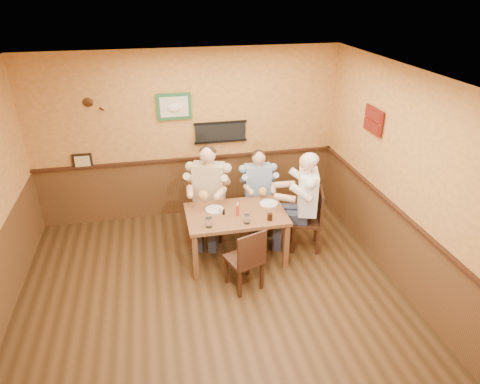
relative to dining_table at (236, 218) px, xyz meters
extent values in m
plane|color=#362210|center=(-0.48, -0.97, -0.66)|extent=(5.00, 5.00, 0.00)
cube|color=silver|center=(-0.48, -0.97, 2.14)|extent=(5.00, 5.00, 0.02)
cube|color=#E19E4E|center=(-0.48, 1.53, 0.74)|extent=(5.00, 0.02, 2.80)
cube|color=#E19E4E|center=(2.02, -0.97, 0.74)|extent=(0.02, 5.00, 2.80)
cube|color=brown|center=(-0.48, 1.51, -0.16)|extent=(5.00, 0.02, 1.00)
cube|color=brown|center=(2.00, -0.97, -0.16)|extent=(0.02, 5.00, 1.00)
cube|color=black|center=(0.05, 1.49, 0.79)|extent=(0.88, 0.03, 0.34)
cube|color=#1F5C30|center=(-0.68, 1.49, 1.26)|extent=(0.54, 0.03, 0.42)
cube|color=black|center=(-2.18, 1.49, 0.46)|extent=(0.30, 0.03, 0.26)
cube|color=maroon|center=(1.98, 0.08, 1.29)|extent=(0.03, 0.48, 0.36)
cube|color=brown|center=(0.00, 0.00, 0.07)|extent=(1.40, 0.90, 0.05)
cube|color=brown|center=(-0.64, -0.39, -0.31)|extent=(0.07, 0.07, 0.70)
cube|color=brown|center=(0.64, -0.39, -0.31)|extent=(0.07, 0.07, 0.70)
cube|color=brown|center=(-0.64, 0.39, -0.31)|extent=(0.07, 0.07, 0.70)
cube|color=brown|center=(0.64, 0.39, -0.31)|extent=(0.07, 0.07, 0.70)
cylinder|color=white|center=(-0.43, -0.29, 0.16)|extent=(0.10, 0.10, 0.13)
cylinder|color=white|center=(0.09, -0.31, 0.16)|extent=(0.11, 0.11, 0.13)
cylinder|color=black|center=(0.42, -0.29, 0.14)|extent=(0.08, 0.08, 0.10)
cylinder|color=#BA2F13|center=(0.01, -0.07, 0.18)|extent=(0.06, 0.06, 0.18)
cylinder|color=white|center=(-0.22, 0.04, 0.14)|extent=(0.05, 0.05, 0.10)
cylinder|color=black|center=(-0.17, -0.01, 0.13)|extent=(0.04, 0.04, 0.08)
cylinder|color=white|center=(-0.28, 0.15, 0.10)|extent=(0.34, 0.34, 0.02)
cylinder|color=silver|center=(0.53, 0.16, 0.10)|extent=(0.34, 0.34, 0.02)
camera|label=1|loc=(-1.04, -5.17, 3.07)|focal=32.00mm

